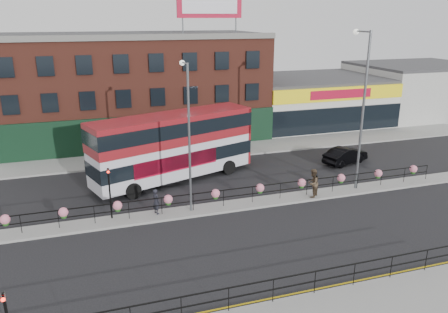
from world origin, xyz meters
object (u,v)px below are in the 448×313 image
object	(u,v)px
car	(345,155)
pedestrian_a	(156,201)
pedestrian_b	(313,183)
double_decker_bus	(174,140)
lamp_column_west	(188,126)
lamp_column_east	(362,98)

from	to	relation	value
car	pedestrian_a	world-z (taller)	pedestrian_a
car	pedestrian_b	distance (m)	8.66
double_decker_bus	pedestrian_b	xyz separation A→B (m)	(8.13, -6.39, -1.98)
car	lamp_column_west	size ratio (longest dim) A/B	0.49
pedestrian_a	pedestrian_b	xyz separation A→B (m)	(10.51, -0.59, 0.18)
car	pedestrian_b	size ratio (longest dim) A/B	2.27
pedestrian_b	lamp_column_west	size ratio (longest dim) A/B	0.21
pedestrian_a	pedestrian_b	world-z (taller)	pedestrian_b
pedestrian_b	lamp_column_east	bearing A→B (deg)	149.88
pedestrian_b	pedestrian_a	bearing A→B (deg)	-44.60
double_decker_bus	lamp_column_west	distance (m)	6.29
double_decker_bus	car	bearing A→B (deg)	-2.00
pedestrian_a	lamp_column_west	xyz separation A→B (m)	(2.15, 0.02, 4.65)
pedestrian_a	pedestrian_b	bearing A→B (deg)	-116.78
car	double_decker_bus	bearing A→B (deg)	69.23
pedestrian_a	lamp_column_east	xyz separation A→B (m)	(14.25, 0.15, 5.64)
car	pedestrian_a	distance (m)	17.67
double_decker_bus	pedestrian_a	xyz separation A→B (m)	(-2.38, -5.80, -2.15)
lamp_column_east	pedestrian_a	bearing A→B (deg)	-179.38
pedestrian_b	lamp_column_west	distance (m)	9.50
double_decker_bus	car	distance (m)	14.68
lamp_column_west	pedestrian_b	bearing A→B (deg)	-4.19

